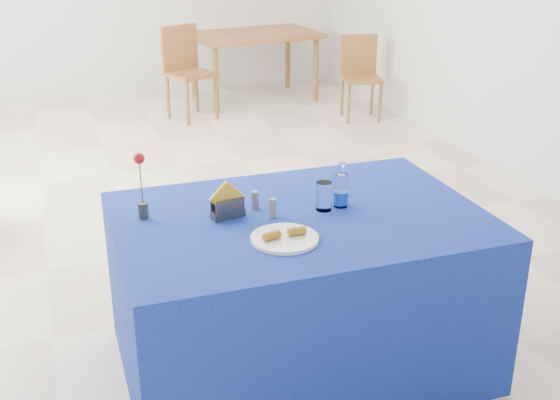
# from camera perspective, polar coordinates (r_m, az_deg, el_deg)

# --- Properties ---
(floor) EXTENTS (7.00, 7.00, 0.00)m
(floor) POSITION_cam_1_polar(r_m,az_deg,el_deg) (5.25, -6.50, -0.05)
(floor) COLOR beige
(floor) RESTS_ON ground
(plate) EXTENTS (0.28, 0.28, 0.01)m
(plate) POSITION_cam_1_polar(r_m,az_deg,el_deg) (2.82, 0.37, -3.15)
(plate) COLOR white
(plate) RESTS_ON blue_table
(drinking_glass) EXTENTS (0.07, 0.07, 0.13)m
(drinking_glass) POSITION_cam_1_polar(r_m,az_deg,el_deg) (3.09, 3.60, 0.32)
(drinking_glass) COLOR white
(drinking_glass) RESTS_ON blue_table
(salt_shaker) EXTENTS (0.03, 0.03, 0.08)m
(salt_shaker) POSITION_cam_1_polar(r_m,az_deg,el_deg) (3.11, -2.03, -0.02)
(salt_shaker) COLOR slate
(salt_shaker) RESTS_ON blue_table
(pepper_shaker) EXTENTS (0.03, 0.03, 0.08)m
(pepper_shaker) POSITION_cam_1_polar(r_m,az_deg,el_deg) (3.02, -0.60, -0.67)
(pepper_shaker) COLOR slate
(pepper_shaker) RESTS_ON blue_table
(blue_table) EXTENTS (1.60, 1.10, 0.76)m
(blue_table) POSITION_cam_1_polar(r_m,az_deg,el_deg) (3.23, 1.56, -7.39)
(blue_table) COLOR navy
(blue_table) RESTS_ON floor
(water_bottle) EXTENTS (0.07, 0.07, 0.21)m
(water_bottle) POSITION_cam_1_polar(r_m,az_deg,el_deg) (3.14, 4.96, 0.72)
(water_bottle) COLOR silver
(water_bottle) RESTS_ON blue_table
(napkin_holder) EXTENTS (0.16, 0.09, 0.17)m
(napkin_holder) POSITION_cam_1_polar(r_m,az_deg,el_deg) (3.03, -4.28, -0.56)
(napkin_holder) COLOR #343438
(napkin_holder) RESTS_ON blue_table
(rose_vase) EXTENTS (0.05, 0.05, 0.30)m
(rose_vase) POSITION_cam_1_polar(r_m,az_deg,el_deg) (3.03, -11.20, 1.00)
(rose_vase) COLOR #27272C
(rose_vase) RESTS_ON blue_table
(oak_table) EXTENTS (1.48, 1.06, 0.76)m
(oak_table) POSITION_cam_1_polar(r_m,az_deg,el_deg) (7.99, -2.14, 12.89)
(oak_table) COLOR #965D2B
(oak_table) RESTS_ON floor
(chair_bg_left) EXTENTS (0.55, 0.55, 0.93)m
(chair_bg_left) POSITION_cam_1_polar(r_m,az_deg,el_deg) (7.35, -7.64, 10.78)
(chair_bg_left) COLOR brown
(chair_bg_left) RESTS_ON floor
(chair_bg_right) EXTENTS (0.44, 0.44, 0.84)m
(chair_bg_right) POSITION_cam_1_polar(r_m,az_deg,el_deg) (7.34, 6.53, 10.39)
(chair_bg_right) COLOR brown
(chair_bg_right) RESTS_ON floor
(banana_pieces) EXTENTS (0.19, 0.06, 0.03)m
(banana_pieces) POSITION_cam_1_polar(r_m,az_deg,el_deg) (2.81, 0.37, -2.72)
(banana_pieces) COLOR gold
(banana_pieces) RESTS_ON plate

